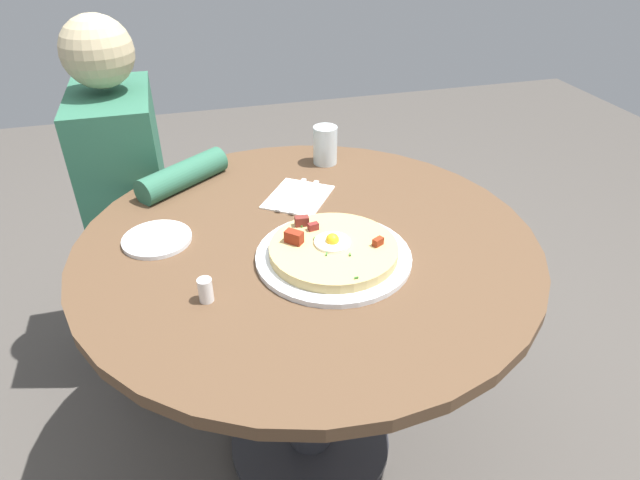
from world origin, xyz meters
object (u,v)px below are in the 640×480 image
bread_plate (157,239)px  salt_shaker (206,290)px  person_seated (136,226)px  pizza_plate (333,256)px  breakfast_pizza (333,249)px  knife (305,197)px  water_glass (325,145)px  fork (292,194)px  dining_table (308,297)px

bread_plate → salt_shaker: 0.25m
person_seated → salt_shaker: (-0.72, -0.18, 0.25)m
person_seated → pizza_plate: size_ratio=3.42×
breakfast_pizza → bread_plate: (0.17, 0.36, -0.02)m
knife → water_glass: 0.23m
pizza_plate → fork: 0.29m
pizza_plate → salt_shaker: (-0.07, 0.27, 0.02)m
water_glass → salt_shaker: 0.66m
water_glass → salt_shaker: size_ratio=2.19×
fork → salt_shaker: salt_shaker is taller
bread_plate → fork: size_ratio=0.85×
water_glass → breakfast_pizza: bearing=166.1°
breakfast_pizza → water_glass: (0.47, -0.11, 0.03)m
knife → salt_shaker: (-0.34, 0.28, 0.02)m
water_glass → salt_shaker: water_glass is taller
knife → water_glass: bearing=-174.0°
bread_plate → fork: bearing=-69.9°
dining_table → water_glass: (0.37, -0.15, 0.23)m
person_seated → fork: bearing=-129.6°
pizza_plate → fork: bearing=4.8°
person_seated → salt_shaker: bearing=-166.0°
breakfast_pizza → fork: breakfast_pizza is taller
salt_shaker → bread_plate: bearing=20.2°
water_glass → pizza_plate: bearing=166.3°
breakfast_pizza → bread_plate: 0.40m
pizza_plate → fork: size_ratio=1.84×
bread_plate → breakfast_pizza: bearing=-115.1°
person_seated → dining_table: bearing=-142.7°
pizza_plate → water_glass: 0.48m
dining_table → pizza_plate: bearing=-161.0°
person_seated → fork: (-0.36, -0.43, 0.24)m
person_seated → salt_shaker: size_ratio=23.06×
dining_table → fork: bearing=-2.5°
dining_table → bread_plate: bread_plate is taller
pizza_plate → salt_shaker: 0.28m
fork → salt_shaker: 0.44m
bread_plate → fork: bread_plate is taller
knife → salt_shaker: bearing=-4.0°
pizza_plate → bread_plate: pizza_plate is taller
dining_table → breakfast_pizza: bearing=-161.3°
fork → water_glass: 0.23m
pizza_plate → fork: pizza_plate is taller
salt_shaker → fork: bearing=-34.6°
pizza_plate → water_glass: size_ratio=3.08×
knife → salt_shaker: 0.44m
person_seated → pizza_plate: bearing=-145.1°
pizza_plate → fork: (0.29, 0.02, 0.00)m
fork → knife: same height
person_seated → knife: bearing=-129.4°
person_seated → breakfast_pizza: bearing=-145.1°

